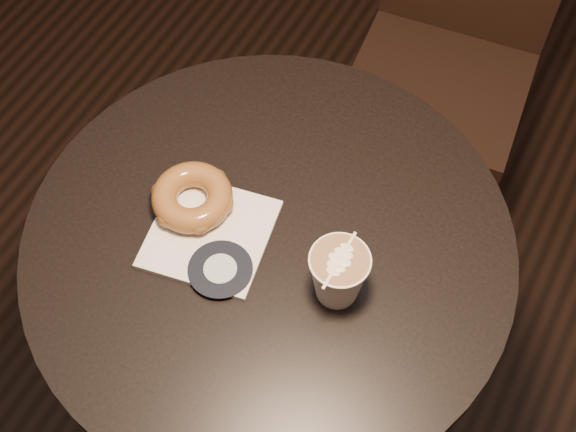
{
  "coord_description": "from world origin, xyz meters",
  "views": [
    {
      "loc": [
        0.29,
        -0.48,
        1.73
      ],
      "look_at": [
        0.01,
        0.03,
        0.79
      ],
      "focal_mm": 50.0,
      "sensor_mm": 36.0,
      "label": 1
    }
  ],
  "objects": [
    {
      "name": "cafe_table",
      "position": [
        0.0,
        0.0,
        0.55
      ],
      "size": [
        0.7,
        0.7,
        0.75
      ],
      "color": "black",
      "rests_on": "ground"
    },
    {
      "name": "chair",
      "position": [
        0.02,
        0.75,
        0.52
      ],
      "size": [
        0.41,
        0.41,
        0.93
      ],
      "rotation": [
        0.0,
        0.0,
        0.12
      ],
      "color": "black",
      "rests_on": "ground"
    },
    {
      "name": "doughnut",
      "position": [
        -0.12,
        -0.0,
        0.78
      ],
      "size": [
        0.12,
        0.12,
        0.04
      ],
      "primitive_type": "torus",
      "color": "brown",
      "rests_on": "pastry_bag"
    },
    {
      "name": "pastry_bag",
      "position": [
        -0.08,
        -0.03,
        0.75
      ],
      "size": [
        0.19,
        0.19,
        0.01
      ],
      "primitive_type": "cube",
      "rotation": [
        0.0,
        0.0,
        0.18
      ],
      "color": "white",
      "rests_on": "cafe_table"
    },
    {
      "name": "latte_cup",
      "position": [
        0.12,
        -0.02,
        0.8
      ],
      "size": [
        0.08,
        0.08,
        0.09
      ],
      "primitive_type": null,
      "color": "white",
      "rests_on": "cafe_table"
    }
  ]
}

